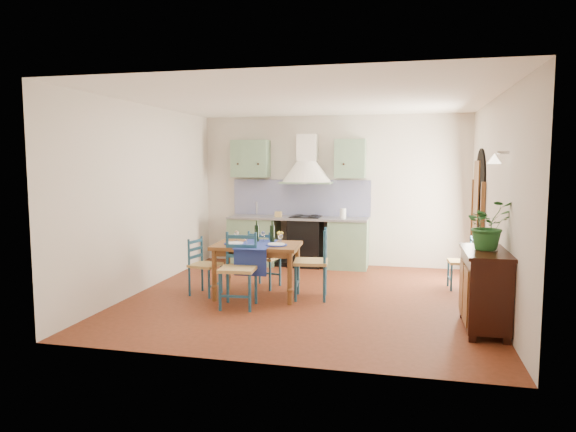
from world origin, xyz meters
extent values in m
plane|color=#4E2310|center=(0.00, 0.00, 0.00)|extent=(5.00, 5.00, 0.00)
cube|color=beige|center=(0.00, 2.50, 1.40)|extent=(5.00, 0.04, 2.80)
cube|color=gray|center=(-1.45, 2.19, 0.44)|extent=(0.90, 0.60, 0.88)
cube|color=gray|center=(0.35, 2.19, 0.44)|extent=(0.70, 0.60, 0.88)
cube|color=black|center=(-0.45, 2.19, 0.44)|extent=(0.60, 0.58, 0.88)
cube|color=gray|center=(-0.60, 2.19, 0.90)|extent=(2.60, 0.64, 0.04)
cube|color=silver|center=(-1.45, 2.19, 0.90)|extent=(0.45, 0.40, 0.03)
cylinder|color=silver|center=(-1.45, 2.37, 1.05)|extent=(0.02, 0.02, 0.26)
cube|color=black|center=(-0.45, 2.19, 0.93)|extent=(0.55, 0.48, 0.02)
cube|color=black|center=(-0.60, 2.24, 0.04)|extent=(2.60, 0.50, 0.08)
cube|color=navy|center=(-0.60, 2.46, 1.26)|extent=(2.65, 0.05, 0.68)
cube|color=gray|center=(-1.55, 2.32, 2.00)|extent=(0.70, 0.34, 0.70)
cube|color=gray|center=(0.35, 2.32, 2.00)|extent=(0.55, 0.34, 0.70)
cone|color=silver|center=(-0.45, 2.25, 1.75)|extent=(0.96, 0.96, 0.40)
cube|color=silver|center=(-0.45, 2.34, 2.20)|extent=(0.36, 0.30, 0.50)
cube|color=beige|center=(2.50, 0.00, 1.40)|extent=(0.04, 5.00, 2.80)
cube|color=black|center=(2.48, 1.40, 0.82)|extent=(0.03, 1.00, 1.65)
cylinder|color=black|center=(2.48, 1.40, 1.65)|extent=(0.03, 1.00, 1.00)
cube|color=brown|center=(2.46, 0.86, 0.82)|extent=(0.06, 0.06, 1.65)
cube|color=brown|center=(2.46, 1.94, 0.82)|extent=(0.06, 0.06, 1.65)
cube|color=brown|center=(2.47, 1.62, 0.98)|extent=(0.04, 0.55, 1.96)
cylinder|color=silver|center=(2.44, -0.76, 2.05)|extent=(0.15, 0.04, 0.04)
cone|color=#FFEDC6|center=(2.34, -0.76, 1.98)|extent=(0.16, 0.16, 0.12)
cube|color=beige|center=(-2.50, 0.00, 1.40)|extent=(0.04, 5.00, 2.80)
cube|color=white|center=(0.00, 0.00, 2.80)|extent=(5.00, 5.00, 0.01)
cube|color=brown|center=(-0.71, -0.13, 0.74)|extent=(1.25, 0.87, 0.05)
cube|color=brown|center=(-0.71, -0.13, 0.68)|extent=(1.12, 0.74, 0.08)
cylinder|color=brown|center=(-1.23, -0.49, 0.36)|extent=(0.07, 0.07, 0.72)
cylinder|color=brown|center=(-1.26, 0.18, 0.36)|extent=(0.07, 0.07, 0.72)
cylinder|color=brown|center=(-0.16, -0.43, 0.36)|extent=(0.07, 0.07, 0.72)
cylinder|color=brown|center=(-0.19, 0.23, 0.36)|extent=(0.07, 0.07, 0.72)
cube|color=navy|center=(-0.71, -0.18, 0.77)|extent=(0.50, 0.93, 0.01)
cube|color=navy|center=(-0.69, -0.54, 0.59)|extent=(0.45, 0.04, 0.38)
cylinder|color=navy|center=(-1.01, -0.25, 0.78)|extent=(0.30, 0.30, 0.01)
cylinder|color=white|center=(-1.01, -0.25, 0.79)|extent=(0.24, 0.24, 0.01)
cylinder|color=navy|center=(-0.40, -0.21, 0.78)|extent=(0.30, 0.30, 0.01)
cylinder|color=white|center=(-0.40, -0.21, 0.79)|extent=(0.24, 0.24, 0.01)
cylinder|color=black|center=(-0.77, 0.07, 0.93)|extent=(0.07, 0.07, 0.32)
cylinder|color=black|center=(-0.54, 0.08, 0.93)|extent=(0.07, 0.07, 0.32)
cylinder|color=white|center=(-0.42, 0.04, 0.83)|extent=(0.05, 0.05, 0.10)
sphere|color=gold|center=(-0.42, 0.04, 0.92)|extent=(0.10, 0.10, 0.10)
cylinder|color=navy|center=(-0.99, -0.92, 0.25)|extent=(0.04, 0.04, 0.51)
cylinder|color=navy|center=(-1.02, -0.53, 0.50)|extent=(0.04, 0.04, 0.99)
cylinder|color=navy|center=(-0.59, -0.89, 0.25)|extent=(0.04, 0.04, 0.51)
cylinder|color=navy|center=(-0.62, -0.49, 0.50)|extent=(0.04, 0.04, 0.99)
cube|color=tan|center=(-0.80, -0.71, 0.52)|extent=(0.50, 0.50, 0.04)
cube|color=navy|center=(-0.82, -0.51, 0.66)|extent=(0.42, 0.06, 0.05)
cube|color=navy|center=(-0.82, -0.51, 0.79)|extent=(0.42, 0.06, 0.05)
cube|color=navy|center=(-0.82, -0.51, 0.92)|extent=(0.42, 0.06, 0.05)
cube|color=navy|center=(-0.79, -0.91, 0.20)|extent=(0.40, 0.07, 0.03)
cylinder|color=navy|center=(-0.55, 0.58, 0.23)|extent=(0.04, 0.04, 0.46)
cylinder|color=navy|center=(-0.62, 0.23, 0.45)|extent=(0.04, 0.04, 0.89)
cylinder|color=navy|center=(-0.90, 0.65, 0.23)|extent=(0.04, 0.04, 0.46)
cylinder|color=navy|center=(-0.97, 0.30, 0.45)|extent=(0.04, 0.04, 0.89)
cube|color=tan|center=(-0.76, 0.44, 0.47)|extent=(0.49, 0.49, 0.04)
cube|color=navy|center=(-0.79, 0.26, 0.60)|extent=(0.37, 0.10, 0.04)
cube|color=navy|center=(-0.79, 0.26, 0.71)|extent=(0.37, 0.10, 0.04)
cube|color=navy|center=(-0.79, 0.26, 0.83)|extent=(0.37, 0.10, 0.04)
cube|color=navy|center=(-0.72, 0.61, 0.18)|extent=(0.36, 0.10, 0.02)
cylinder|color=navy|center=(-1.35, -0.39, 0.21)|extent=(0.03, 0.03, 0.43)
cylinder|color=navy|center=(-1.68, -0.33, 0.42)|extent=(0.03, 0.03, 0.84)
cylinder|color=navy|center=(-1.29, -0.06, 0.21)|extent=(0.03, 0.03, 0.43)
cylinder|color=navy|center=(-1.61, 0.00, 0.42)|extent=(0.03, 0.03, 0.84)
cube|color=tan|center=(-1.48, -0.19, 0.44)|extent=(0.46, 0.46, 0.04)
cube|color=navy|center=(-1.65, -0.16, 0.56)|extent=(0.09, 0.35, 0.04)
cube|color=navy|center=(-1.65, -0.16, 0.67)|extent=(0.09, 0.35, 0.04)
cube|color=navy|center=(-1.65, -0.16, 0.78)|extent=(0.09, 0.35, 0.04)
cube|color=navy|center=(-1.32, -0.22, 0.17)|extent=(0.09, 0.33, 0.02)
cylinder|color=navy|center=(-0.16, 0.13, 0.26)|extent=(0.04, 0.04, 0.51)
cylinder|color=navy|center=(0.23, 0.18, 0.50)|extent=(0.04, 0.04, 1.00)
cylinder|color=navy|center=(-0.12, -0.27, 0.26)|extent=(0.04, 0.04, 0.51)
cylinder|color=navy|center=(0.28, -0.22, 0.50)|extent=(0.04, 0.04, 1.00)
cube|color=tan|center=(0.06, -0.05, 0.53)|extent=(0.52, 0.52, 0.04)
cube|color=navy|center=(0.26, -0.02, 0.67)|extent=(0.08, 0.42, 0.05)
cube|color=navy|center=(0.26, -0.02, 0.80)|extent=(0.08, 0.42, 0.05)
cube|color=navy|center=(0.26, -0.02, 0.93)|extent=(0.08, 0.42, 0.05)
cube|color=navy|center=(-0.14, -0.07, 0.20)|extent=(0.08, 0.40, 0.03)
cylinder|color=navy|center=(2.03, 1.14, 0.21)|extent=(0.03, 0.03, 0.41)
cylinder|color=navy|center=(2.35, 1.16, 0.40)|extent=(0.03, 0.03, 0.80)
cylinder|color=navy|center=(2.05, 0.82, 0.21)|extent=(0.03, 0.03, 0.41)
cylinder|color=navy|center=(2.37, 0.84, 0.40)|extent=(0.03, 0.03, 0.80)
cube|color=tan|center=(2.20, 0.99, 0.42)|extent=(0.40, 0.40, 0.04)
cube|color=navy|center=(2.36, 1.00, 0.54)|extent=(0.05, 0.34, 0.04)
cube|color=navy|center=(2.36, 1.00, 0.64)|extent=(0.05, 0.34, 0.04)
cube|color=navy|center=(2.36, 1.00, 0.75)|extent=(0.05, 0.34, 0.04)
cube|color=navy|center=(2.04, 0.98, 0.16)|extent=(0.05, 0.32, 0.02)
cube|color=black|center=(2.27, -0.96, 0.49)|extent=(0.45, 1.00, 0.82)
cube|color=black|center=(2.27, -0.96, 0.92)|extent=(0.50, 1.05, 0.04)
cube|color=brown|center=(2.04, -1.19, 0.45)|extent=(0.02, 0.38, 0.63)
cube|color=brown|center=(2.04, -0.73, 0.45)|extent=(0.02, 0.38, 0.63)
cube|color=black|center=(2.09, -1.40, 0.04)|extent=(0.08, 0.08, 0.08)
cube|color=black|center=(2.09, -0.52, 0.04)|extent=(0.08, 0.08, 0.08)
cube|color=black|center=(2.44, -1.40, 0.04)|extent=(0.08, 0.08, 0.08)
cube|color=black|center=(2.44, -0.52, 0.04)|extent=(0.08, 0.08, 0.08)
imported|color=#215926|center=(2.28, -0.90, 1.22)|extent=(0.65, 0.62, 0.57)
camera|label=1|loc=(1.35, -7.11, 1.95)|focal=32.00mm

